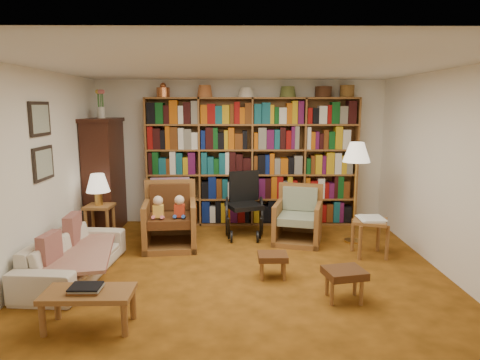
{
  "coord_description": "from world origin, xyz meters",
  "views": [
    {
      "loc": [
        -0.08,
        -5.0,
        2.06
      ],
      "look_at": [
        -0.02,
        0.6,
        1.08
      ],
      "focal_mm": 32.0,
      "sensor_mm": 36.0,
      "label": 1
    }
  ],
  "objects_px": {
    "side_table_lamp": "(100,215)",
    "armchair_sage": "(297,220)",
    "floor_lamp": "(356,156)",
    "coffee_table": "(89,296)",
    "side_table_papers": "(370,226)",
    "footstool_b": "(344,275)",
    "armchair_leather": "(171,219)",
    "footstool_a": "(273,258)",
    "sofa": "(74,256)",
    "wheelchair": "(244,206)"
  },
  "relations": [
    {
      "from": "side_table_lamp",
      "to": "armchair_sage",
      "type": "height_order",
      "value": "armchair_sage"
    },
    {
      "from": "floor_lamp",
      "to": "coffee_table",
      "type": "distance_m",
      "value": 4.18
    },
    {
      "from": "side_table_lamp",
      "to": "armchair_sage",
      "type": "distance_m",
      "value": 3.01
    },
    {
      "from": "side_table_papers",
      "to": "footstool_b",
      "type": "height_order",
      "value": "side_table_papers"
    },
    {
      "from": "armchair_leather",
      "to": "footstool_a",
      "type": "relative_size",
      "value": 2.75
    },
    {
      "from": "footstool_a",
      "to": "floor_lamp",
      "type": "bearing_deg",
      "value": 45.51
    },
    {
      "from": "coffee_table",
      "to": "armchair_leather",
      "type": "bearing_deg",
      "value": 80.41
    },
    {
      "from": "floor_lamp",
      "to": "sofa",
      "type": "bearing_deg",
      "value": -160.82
    },
    {
      "from": "wheelchair",
      "to": "footstool_b",
      "type": "relative_size",
      "value": 2.16
    },
    {
      "from": "side_table_lamp",
      "to": "armchair_sage",
      "type": "bearing_deg",
      "value": 0.69
    },
    {
      "from": "sofa",
      "to": "coffee_table",
      "type": "relative_size",
      "value": 2.13
    },
    {
      "from": "wheelchair",
      "to": "coffee_table",
      "type": "distance_m",
      "value": 3.3
    },
    {
      "from": "sofa",
      "to": "footstool_a",
      "type": "relative_size",
      "value": 5.0
    },
    {
      "from": "sofa",
      "to": "side_table_papers",
      "type": "relative_size",
      "value": 3.12
    },
    {
      "from": "side_table_lamp",
      "to": "wheelchair",
      "type": "distance_m",
      "value": 2.23
    },
    {
      "from": "side_table_lamp",
      "to": "armchair_sage",
      "type": "relative_size",
      "value": 0.66
    },
    {
      "from": "side_table_lamp",
      "to": "floor_lamp",
      "type": "xyz_separation_m",
      "value": [
        3.86,
        -0.03,
        0.9
      ]
    },
    {
      "from": "side_table_lamp",
      "to": "footstool_a",
      "type": "xyz_separation_m",
      "value": [
        2.51,
        -1.41,
        -0.18
      ]
    },
    {
      "from": "floor_lamp",
      "to": "armchair_leather",
      "type": "bearing_deg",
      "value": -177.53
    },
    {
      "from": "floor_lamp",
      "to": "footstool_b",
      "type": "height_order",
      "value": "floor_lamp"
    },
    {
      "from": "sofa",
      "to": "footstool_a",
      "type": "bearing_deg",
      "value": -87.43
    },
    {
      "from": "wheelchair",
      "to": "sofa",
      "type": "bearing_deg",
      "value": -140.95
    },
    {
      "from": "sofa",
      "to": "armchair_sage",
      "type": "xyz_separation_m",
      "value": [
        2.91,
        1.38,
        0.07
      ]
    },
    {
      "from": "side_table_papers",
      "to": "armchair_leather",
      "type": "bearing_deg",
      "value": 170.16
    },
    {
      "from": "sofa",
      "to": "wheelchair",
      "type": "xyz_separation_m",
      "value": [
        2.1,
        1.71,
        0.21
      ]
    },
    {
      "from": "side_table_lamp",
      "to": "wheelchair",
      "type": "bearing_deg",
      "value": 9.35
    },
    {
      "from": "side_table_lamp",
      "to": "coffee_table",
      "type": "bearing_deg",
      "value": -74.85
    },
    {
      "from": "side_table_lamp",
      "to": "side_table_papers",
      "type": "distance_m",
      "value": 3.98
    },
    {
      "from": "sofa",
      "to": "footstool_b",
      "type": "relative_size",
      "value": 3.75
    },
    {
      "from": "side_table_papers",
      "to": "coffee_table",
      "type": "bearing_deg",
      "value": -149.12
    },
    {
      "from": "armchair_leather",
      "to": "armchair_sage",
      "type": "bearing_deg",
      "value": 5.68
    },
    {
      "from": "floor_lamp",
      "to": "coffee_table",
      "type": "bearing_deg",
      "value": -141.28
    },
    {
      "from": "armchair_leather",
      "to": "coffee_table",
      "type": "distance_m",
      "value": 2.45
    },
    {
      "from": "armchair_leather",
      "to": "footstool_b",
      "type": "height_order",
      "value": "armchair_leather"
    },
    {
      "from": "sofa",
      "to": "floor_lamp",
      "type": "height_order",
      "value": "floor_lamp"
    },
    {
      "from": "wheelchair",
      "to": "armchair_leather",
      "type": "bearing_deg",
      "value": -154.83
    },
    {
      "from": "footstool_a",
      "to": "armchair_sage",
      "type": "bearing_deg",
      "value": 71.12
    },
    {
      "from": "armchair_leather",
      "to": "armchair_sage",
      "type": "xyz_separation_m",
      "value": [
        1.9,
        0.19,
        -0.07
      ]
    },
    {
      "from": "armchair_sage",
      "to": "sofa",
      "type": "bearing_deg",
      "value": -154.63
    },
    {
      "from": "sofa",
      "to": "wheelchair",
      "type": "height_order",
      "value": "wheelchair"
    },
    {
      "from": "sofa",
      "to": "floor_lamp",
      "type": "relative_size",
      "value": 1.16
    },
    {
      "from": "footstool_a",
      "to": "armchair_leather",
      "type": "bearing_deg",
      "value": 138.35
    },
    {
      "from": "side_table_papers",
      "to": "coffee_table",
      "type": "relative_size",
      "value": 0.68
    },
    {
      "from": "sofa",
      "to": "floor_lamp",
      "type": "distance_m",
      "value": 4.12
    },
    {
      "from": "floor_lamp",
      "to": "side_table_papers",
      "type": "height_order",
      "value": "floor_lamp"
    },
    {
      "from": "footstool_b",
      "to": "wheelchair",
      "type": "bearing_deg",
      "value": 113.17
    },
    {
      "from": "wheelchair",
      "to": "floor_lamp",
      "type": "height_order",
      "value": "floor_lamp"
    },
    {
      "from": "side_table_papers",
      "to": "armchair_sage",
      "type": "bearing_deg",
      "value": 143.48
    },
    {
      "from": "armchair_sage",
      "to": "footstool_a",
      "type": "bearing_deg",
      "value": -108.88
    },
    {
      "from": "footstool_a",
      "to": "sofa",
      "type": "bearing_deg",
      "value": 178.49
    }
  ]
}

